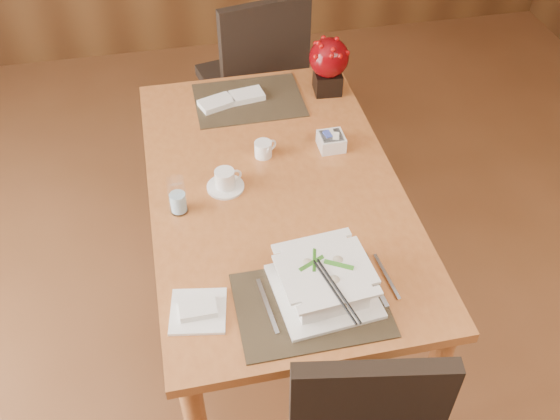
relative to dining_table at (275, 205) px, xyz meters
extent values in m
cube|color=#B96933|center=(0.00, 0.00, 0.08)|extent=(0.90, 1.50, 0.04)
cylinder|color=#B96933|center=(-0.39, 0.69, -0.30)|extent=(0.07, 0.07, 0.71)
cylinder|color=#B96933|center=(0.39, -0.69, -0.30)|extent=(0.07, 0.07, 0.71)
cylinder|color=#B96933|center=(0.39, 0.69, -0.30)|extent=(0.07, 0.07, 0.71)
cube|color=black|center=(0.00, -0.55, 0.10)|extent=(0.45, 0.33, 0.01)
cube|color=black|center=(0.00, 0.55, 0.10)|extent=(0.45, 0.33, 0.01)
cube|color=white|center=(0.05, -0.51, 0.10)|extent=(0.32, 0.32, 0.01)
cube|color=white|center=(0.05, -0.51, 0.16)|extent=(0.23, 0.23, 0.10)
cylinder|color=tan|center=(0.05, -0.51, 0.16)|extent=(0.19, 0.19, 0.08)
cylinder|color=white|center=(-0.18, 0.02, 0.10)|extent=(0.14, 0.14, 0.01)
cylinder|color=white|center=(-0.18, 0.02, 0.14)|extent=(0.08, 0.08, 0.07)
cylinder|color=black|center=(-0.18, 0.02, 0.17)|extent=(0.06, 0.06, 0.01)
cylinder|color=white|center=(-0.35, -0.06, 0.17)|extent=(0.07, 0.07, 0.14)
cube|color=white|center=(0.26, 0.17, 0.13)|extent=(0.10, 0.10, 0.06)
cube|color=black|center=(0.34, 0.55, 0.14)|extent=(0.12, 0.12, 0.09)
sphere|color=#760409|center=(0.34, 0.55, 0.26)|extent=(0.17, 0.17, 0.17)
cube|color=white|center=(-0.33, -0.51, 0.10)|extent=(0.19, 0.19, 0.01)
cube|color=black|center=(0.07, -0.90, 0.05)|extent=(0.42, 0.12, 0.48)
cube|color=black|center=(0.10, 1.14, -0.19)|extent=(0.55, 0.55, 0.06)
cube|color=black|center=(0.14, 0.93, 0.09)|extent=(0.44, 0.14, 0.50)
cylinder|color=black|center=(0.25, 1.36, -0.44)|extent=(0.04, 0.04, 0.43)
cylinder|color=black|center=(0.33, 0.99, -0.44)|extent=(0.04, 0.04, 0.43)
cylinder|color=black|center=(-0.12, 1.28, -0.44)|extent=(0.04, 0.04, 0.43)
cylinder|color=black|center=(-0.05, 0.91, -0.44)|extent=(0.04, 0.04, 0.43)
camera|label=1|loc=(-0.33, -1.65, 1.60)|focal=40.00mm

